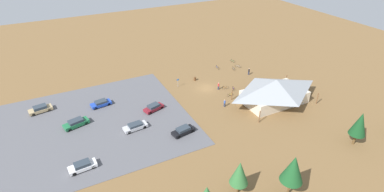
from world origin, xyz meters
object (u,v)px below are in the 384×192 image
at_px(pine_far_west, 360,124).
at_px(visitor_at_bikes, 219,86).
at_px(visitor_crossing_yard, 225,103).
at_px(car_maroon_far_end, 154,107).
at_px(car_blue_second_row, 101,103).
at_px(car_green_near_entry, 76,123).
at_px(pine_mideast, 293,169).
at_px(car_white_aisle_side, 82,166).
at_px(trash_bin, 195,79).
at_px(pine_east, 239,173).
at_px(bicycle_yellow_mid_cluster, 230,95).
at_px(car_tan_mid_lot, 40,109).
at_px(bicycle_white_lone_west, 238,66).
at_px(bicycle_blue_near_sign, 217,68).
at_px(visitor_by_pavilion, 249,71).
at_px(bicycle_green_edge_north, 233,61).
at_px(bicycle_purple_yard_center, 233,88).
at_px(bicycle_orange_trailside, 225,88).
at_px(lot_sign, 178,82).
at_px(car_silver_inner_stall, 135,126).
at_px(bicycle_silver_front_row, 234,69).

height_order(pine_far_west, visitor_at_bikes, pine_far_west).
bearing_deg(visitor_crossing_yard, car_maroon_far_end, -21.09).
xyz_separation_m(car_blue_second_row, car_green_near_entry, (5.87, 5.31, 0.07)).
distance_m(pine_mideast, car_white_aisle_side, 32.13).
bearing_deg(trash_bin, pine_east, 72.62).
bearing_deg(bicycle_yellow_mid_cluster, car_tan_mid_lot, -17.60).
xyz_separation_m(bicycle_white_lone_west, car_blue_second_row, (37.71, 3.24, 0.33)).
distance_m(pine_east, car_maroon_far_end, 26.74).
distance_m(bicycle_blue_near_sign, visitor_at_bikes, 11.57).
bearing_deg(pine_mideast, visitor_by_pavilion, -117.98).
bearing_deg(car_maroon_far_end, trash_bin, -149.19).
xyz_separation_m(trash_bin, bicycle_green_edge_north, (-14.69, -5.11, -0.08)).
bearing_deg(car_white_aisle_side, bicycle_yellow_mid_cluster, -165.10).
distance_m(bicycle_purple_yard_center, car_green_near_entry, 35.38).
height_order(pine_mideast, bicycle_orange_trailside, pine_mideast).
height_order(lot_sign, pine_east, pine_east).
bearing_deg(car_maroon_far_end, car_green_near_entry, -5.28).
distance_m(bicycle_blue_near_sign, visitor_crossing_yard, 19.17).
relative_size(visitor_at_bikes, visitor_crossing_yard, 1.04).
relative_size(lot_sign, bicycle_yellow_mid_cluster, 1.31).
bearing_deg(pine_far_west, bicycle_green_edge_north, -91.02).
height_order(car_green_near_entry, visitor_crossing_yard, visitor_crossing_yard).
height_order(pine_east, visitor_by_pavilion, pine_east).
bearing_deg(pine_mideast, car_tan_mid_lot, -52.40).
xyz_separation_m(lot_sign, pine_east, (5.68, 33.58, 2.49)).
bearing_deg(visitor_by_pavilion, bicycle_blue_near_sign, -51.13).
relative_size(trash_bin, bicycle_green_edge_north, 0.53).
bearing_deg(car_blue_second_row, bicycle_yellow_mid_cluster, 161.65).
relative_size(pine_mideast, car_silver_inner_stall, 1.52).
bearing_deg(pine_far_west, bicycle_yellow_mid_cluster, -66.58).
height_order(bicycle_purple_yard_center, bicycle_white_lone_west, bicycle_white_lone_west).
relative_size(visitor_by_pavilion, visitor_crossing_yard, 1.04).
xyz_separation_m(pine_east, car_silver_inner_stall, (8.67, -21.67, -3.21)).
xyz_separation_m(bicycle_orange_trailside, bicycle_white_lone_west, (-9.66, -8.82, -0.02)).
relative_size(bicycle_silver_front_row, car_tan_mid_lot, 0.36).
distance_m(trash_bin, pine_far_west, 37.71).
relative_size(bicycle_yellow_mid_cluster, car_white_aisle_side, 0.37).
relative_size(pine_far_west, bicycle_silver_front_row, 3.79).
bearing_deg(pine_mideast, trash_bin, -96.75).
bearing_deg(bicycle_yellow_mid_cluster, car_white_aisle_side, 14.90).
bearing_deg(bicycle_white_lone_west, bicycle_silver_front_row, 22.57).
relative_size(trash_bin, bicycle_purple_yard_center, 0.54).
relative_size(car_maroon_far_end, visitor_by_pavilion, 2.53).
relative_size(bicycle_purple_yard_center, bicycle_blue_near_sign, 0.95).
height_order(bicycle_silver_front_row, visitor_crossing_yard, visitor_crossing_yard).
bearing_deg(trash_bin, bicycle_yellow_mid_cluster, 108.27).
relative_size(lot_sign, car_tan_mid_lot, 0.46).
bearing_deg(bicycle_white_lone_west, bicycle_yellow_mid_cluster, 49.12).
distance_m(bicycle_yellow_mid_cluster, bicycle_orange_trailside, 3.54).
height_order(bicycle_silver_front_row, car_white_aisle_side, car_white_aisle_side).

